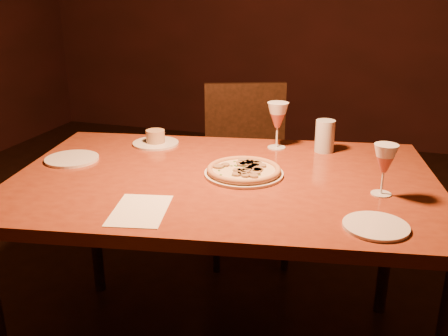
% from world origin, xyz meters
% --- Properties ---
extents(dining_table, '(1.69, 1.24, 0.83)m').
position_xyz_m(dining_table, '(-0.12, 0.27, 0.75)').
color(dining_table, brown).
rests_on(dining_table, floor).
extents(chair_far, '(0.60, 0.60, 0.97)m').
position_xyz_m(chair_far, '(-0.29, 1.23, 0.55)').
color(chair_far, black).
rests_on(chair_far, floor).
extents(pizza_plate, '(0.29, 0.29, 0.03)m').
position_xyz_m(pizza_plate, '(-0.06, 0.30, 0.84)').
color(pizza_plate, silver).
rests_on(pizza_plate, dining_table).
extents(ramekin_saucer, '(0.20, 0.20, 0.06)m').
position_xyz_m(ramekin_saucer, '(-0.53, 0.55, 0.85)').
color(ramekin_saucer, silver).
rests_on(ramekin_saucer, dining_table).
extents(wine_glass_far, '(0.09, 0.09, 0.20)m').
position_xyz_m(wine_glass_far, '(-0.01, 0.66, 0.93)').
color(wine_glass_far, '#B05549').
rests_on(wine_glass_far, dining_table).
extents(wine_glass_right, '(0.08, 0.08, 0.17)m').
position_xyz_m(wine_glass_right, '(0.43, 0.26, 0.91)').
color(wine_glass_right, '#B05549').
rests_on(wine_glass_right, dining_table).
extents(water_tumbler, '(0.08, 0.08, 0.13)m').
position_xyz_m(water_tumbler, '(0.19, 0.67, 0.89)').
color(water_tumbler, silver).
rests_on(water_tumbler, dining_table).
extents(side_plate_left, '(0.21, 0.21, 0.01)m').
position_xyz_m(side_plate_left, '(-0.76, 0.26, 0.83)').
color(side_plate_left, silver).
rests_on(side_plate_left, dining_table).
extents(side_plate_near, '(0.19, 0.19, 0.01)m').
position_xyz_m(side_plate_near, '(0.42, 0.00, 0.83)').
color(side_plate_near, silver).
rests_on(side_plate_near, dining_table).
extents(menu_card, '(0.21, 0.27, 0.00)m').
position_xyz_m(menu_card, '(-0.28, -0.10, 0.83)').
color(menu_card, white).
rests_on(menu_card, dining_table).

